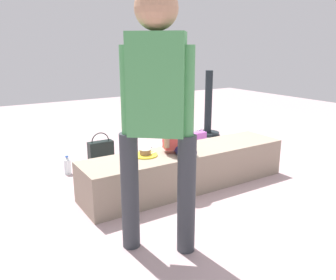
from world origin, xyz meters
TOP-DOWN VIEW (x-y plane):
  - ground_plane at (0.00, 0.00)m, footprint 12.00×12.00m
  - concrete_ledge at (0.00, 0.00)m, footprint 2.06×0.48m
  - child_seated at (-0.13, -0.01)m, footprint 0.29×0.35m
  - adult_standing at (-0.77, -0.76)m, footprint 0.40×0.37m
  - cake_plate at (-0.42, 0.06)m, footprint 0.22×0.22m
  - gift_bag at (0.73, 0.81)m, footprint 0.22×0.11m
  - railing_post at (1.43, 1.47)m, footprint 0.36×0.36m
  - water_bottle_near_gift at (-0.88, 0.95)m, footprint 0.07×0.07m
  - party_cup_red at (-0.14, 0.71)m, footprint 0.08×0.08m
  - cake_box_white at (0.41, 0.98)m, footprint 0.41×0.42m
  - handbag_black_leather at (-0.42, 1.17)m, footprint 0.29×0.11m

SIDE VIEW (x-z plane):
  - ground_plane at x=0.00m, z-range 0.00..0.00m
  - cake_box_white at x=0.41m, z-range 0.00..0.10m
  - party_cup_red at x=-0.14m, z-range 0.00..0.12m
  - water_bottle_near_gift at x=-0.88m, z-range -0.01..0.19m
  - handbag_black_leather at x=-0.42m, z-range -0.05..0.30m
  - gift_bag at x=0.73m, z-range -0.02..0.29m
  - concrete_ledge at x=0.00m, z-range 0.00..0.37m
  - railing_post at x=1.43m, z-range -0.13..0.84m
  - cake_plate at x=-0.42m, z-range 0.35..0.42m
  - child_seated at x=-0.13m, z-range 0.34..0.82m
  - adult_standing at x=-0.77m, z-range 0.17..1.81m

